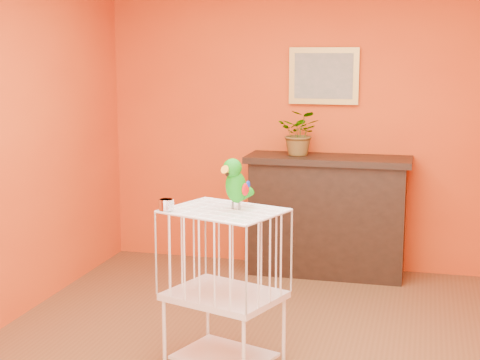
# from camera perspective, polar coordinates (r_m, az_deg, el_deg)

# --- Properties ---
(room_shell) EXTENTS (4.50, 4.50, 4.50)m
(room_shell) POSITION_cam_1_polar(r_m,az_deg,el_deg) (4.44, 2.52, 5.01)
(room_shell) COLOR #DA4C14
(room_shell) RESTS_ON ground
(console_cabinet) EXTENTS (1.43, 0.51, 1.06)m
(console_cabinet) POSITION_cam_1_polar(r_m,az_deg,el_deg) (6.55, 6.78, -2.76)
(console_cabinet) COLOR black
(console_cabinet) RESTS_ON ground
(potted_plant) EXTENTS (0.41, 0.44, 0.31)m
(potted_plant) POSITION_cam_1_polar(r_m,az_deg,el_deg) (6.45, 4.66, 3.26)
(potted_plant) COLOR #26722D
(potted_plant) RESTS_ON console_cabinet
(framed_picture) EXTENTS (0.62, 0.04, 0.50)m
(framed_picture) POSITION_cam_1_polar(r_m,az_deg,el_deg) (6.62, 6.52, 8.02)
(framed_picture) COLOR #B99542
(framed_picture) RESTS_ON room_shell
(birdcage) EXTENTS (0.79, 0.70, 1.02)m
(birdcage) POSITION_cam_1_polar(r_m,az_deg,el_deg) (4.58, -1.23, -8.33)
(birdcage) COLOR white
(birdcage) RESTS_ON ground
(feed_cup) EXTENTS (0.09, 0.09, 0.07)m
(feed_cup) POSITION_cam_1_polar(r_m,az_deg,el_deg) (4.45, -5.75, -1.91)
(feed_cup) COLOR silver
(feed_cup) RESTS_ON birdcage
(parrot) EXTENTS (0.18, 0.28, 0.32)m
(parrot) POSITION_cam_1_polar(r_m,az_deg,el_deg) (4.44, -0.33, -0.24)
(parrot) COLOR #59544C
(parrot) RESTS_ON birdcage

